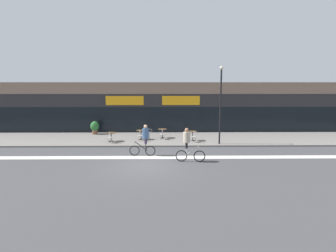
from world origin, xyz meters
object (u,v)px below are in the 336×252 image
(cafe_chair_1_near, at_px, (140,135))
(cafe_chair_1_side, at_px, (149,133))
(cafe_chair_3_near, at_px, (194,136))
(planter_pot, at_px, (95,127))
(bistro_table_1, at_px, (141,133))
(bistro_table_3, at_px, (193,134))
(bistro_table_0, at_px, (111,135))
(bistro_table_2, at_px, (162,132))
(cafe_chair_2_near, at_px, (162,133))
(lamp_post, at_px, (221,100))
(cafe_chair_0_near, at_px, (110,137))
(cyclist_1, at_px, (145,138))
(cyclist_0, at_px, (188,143))

(cafe_chair_1_near, relative_size, cafe_chair_1_side, 1.00)
(cafe_chair_3_near, bearing_deg, planter_pot, 67.21)
(bistro_table_1, xyz_separation_m, bistro_table_3, (4.21, -0.51, -0.01))
(planter_pot, bearing_deg, bistro_table_0, -55.80)
(cafe_chair_1_near, xyz_separation_m, planter_pot, (-4.41, 3.04, 0.13))
(bistro_table_2, xyz_separation_m, cafe_chair_1_near, (-1.75, -1.20, -0.04))
(cafe_chair_3_near, height_order, planter_pot, planter_pot)
(cafe_chair_1_near, relative_size, planter_pot, 0.76)
(cafe_chair_1_near, height_order, planter_pot, planter_pot)
(bistro_table_0, bearing_deg, cafe_chair_1_near, 1.85)
(bistro_table_3, xyz_separation_m, planter_pot, (-8.62, 2.92, 0.10))
(cafe_chair_2_near, xyz_separation_m, lamp_post, (4.36, -1.59, 2.80))
(cafe_chair_0_near, height_order, cafe_chair_2_near, same)
(cafe_chair_0_near, xyz_separation_m, cafe_chair_2_near, (4.04, 1.28, 0.00))
(cafe_chair_2_near, bearing_deg, bistro_table_2, 2.63)
(bistro_table_1, bearing_deg, cyclist_1, -81.70)
(cafe_chair_1_side, xyz_separation_m, lamp_post, (5.48, -1.64, 2.80))
(bistro_table_1, xyz_separation_m, cafe_chair_0_near, (-2.29, -1.32, -0.04))
(lamp_post, bearing_deg, bistro_table_0, 173.59)
(planter_pot, distance_m, cyclist_1, 8.59)
(bistro_table_2, xyz_separation_m, cyclist_0, (1.58, -6.44, 0.47))
(bistro_table_1, bearing_deg, cafe_chair_1_side, -0.24)
(cafe_chair_1_side, bearing_deg, cafe_chair_3_near, 164.51)
(bistro_table_1, distance_m, bistro_table_3, 4.24)
(bistro_table_1, relative_size, cafe_chair_0_near, 0.86)
(cafe_chair_0_near, height_order, lamp_post, lamp_post)
(cafe_chair_0_near, bearing_deg, cyclist_0, -136.00)
(cafe_chair_1_near, bearing_deg, bistro_table_3, -87.40)
(bistro_table_0, bearing_deg, cyclist_1, -52.17)
(cafe_chair_1_near, distance_m, lamp_post, 6.79)
(bistro_table_1, distance_m, planter_pot, 5.03)
(bistro_table_1, distance_m, cafe_chair_2_near, 1.75)
(bistro_table_1, height_order, cyclist_1, cyclist_1)
(bistro_table_3, relative_size, cafe_chair_2_near, 0.86)
(cafe_chair_3_near, height_order, cyclist_1, cyclist_1)
(cafe_chair_1_side, bearing_deg, lamp_post, 165.33)
(bistro_table_1, relative_size, lamp_post, 0.13)
(cafe_chair_1_side, distance_m, cyclist_0, 6.48)
(bistro_table_1, height_order, cafe_chair_2_near, cafe_chair_2_near)
(bistro_table_0, xyz_separation_m, cafe_chair_3_near, (6.51, -0.43, 0.00))
(cafe_chair_0_near, bearing_deg, cafe_chair_1_side, -72.65)
(cafe_chair_1_near, height_order, cafe_chair_3_near, same)
(cafe_chair_3_near, distance_m, cyclist_0, 4.84)
(lamp_post, bearing_deg, cyclist_1, -152.28)
(cafe_chair_1_side, relative_size, planter_pot, 0.76)
(cafe_chair_1_side, relative_size, cyclist_0, 0.44)
(bistro_table_3, distance_m, cafe_chair_3_near, 0.63)
(cafe_chair_0_near, bearing_deg, cafe_chair_2_near, -79.51)
(cafe_chair_3_near, xyz_separation_m, cyclist_1, (-3.55, -3.37, 0.54))
(cafe_chair_1_near, distance_m, cafe_chair_3_near, 4.24)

